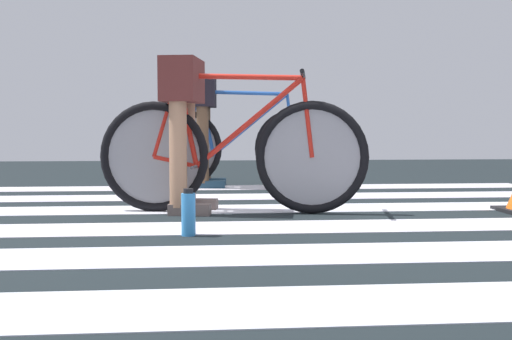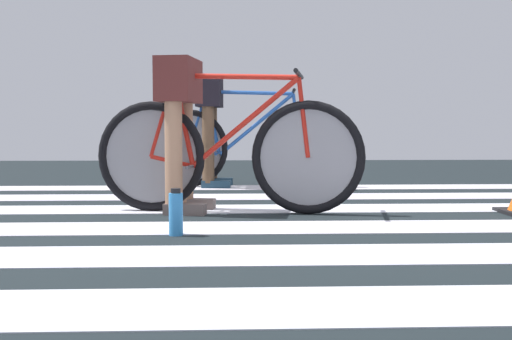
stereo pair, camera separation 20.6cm
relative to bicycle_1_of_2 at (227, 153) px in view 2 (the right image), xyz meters
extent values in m
cube|color=black|center=(0.09, -0.37, -0.40)|extent=(18.00, 14.00, 0.02)
cube|color=silver|center=(0.05, -2.14, -0.38)|extent=(5.20, 0.44, 0.00)
cube|color=silver|center=(0.23, -1.37, -0.38)|extent=(5.20, 0.44, 0.00)
cube|color=silver|center=(0.20, -0.63, -0.38)|extent=(5.20, 0.44, 0.00)
cube|color=silver|center=(0.01, 0.17, -0.38)|extent=(5.20, 0.44, 0.00)
cube|color=silver|center=(0.05, 0.91, -0.38)|extent=(5.20, 0.44, 0.00)
cube|color=silver|center=(0.21, 1.68, -0.38)|extent=(5.20, 0.44, 0.00)
torus|color=black|center=(-0.50, 0.09, -0.03)|extent=(0.71, 0.18, 0.72)
torus|color=black|center=(0.51, -0.09, -0.03)|extent=(0.71, 0.18, 0.72)
cylinder|color=gray|center=(-0.50, 0.09, -0.03)|extent=(0.60, 0.11, 0.61)
cylinder|color=gray|center=(0.51, -0.09, -0.03)|extent=(0.60, 0.11, 0.61)
cylinder|color=red|center=(0.05, -0.01, 0.48)|extent=(0.79, 0.18, 0.05)
cylinder|color=red|center=(0.11, -0.02, 0.19)|extent=(0.70, 0.16, 0.59)
cylinder|color=red|center=(-0.28, 0.05, 0.20)|extent=(0.16, 0.06, 0.59)
cylinder|color=red|center=(-0.36, 0.07, -0.06)|extent=(0.29, 0.08, 0.09)
cylinder|color=red|center=(-0.42, 0.08, 0.23)|extent=(0.19, 0.06, 0.53)
cylinder|color=red|center=(0.48, -0.09, 0.22)|extent=(0.09, 0.04, 0.50)
cube|color=black|center=(-0.34, 0.06, 0.52)|extent=(0.25, 0.13, 0.05)
cylinder|color=black|center=(0.45, -0.08, 0.49)|extent=(0.12, 0.52, 0.03)
cylinder|color=#4C4C51|center=(-0.22, 0.04, -0.09)|extent=(0.08, 0.34, 0.02)
cylinder|color=#A87A5B|center=(-0.29, 0.19, 0.11)|extent=(0.11, 0.11, 0.90)
cylinder|color=#A87A5B|center=(-0.34, -0.08, 0.11)|extent=(0.11, 0.11, 0.90)
cube|color=#572522|center=(-0.31, 0.06, 0.46)|extent=(0.29, 0.44, 0.28)
cube|color=#685753|center=(-0.22, 0.18, -0.35)|extent=(0.27, 0.14, 0.07)
cube|color=#685753|center=(-0.27, -0.09, -0.35)|extent=(0.27, 0.14, 0.07)
torus|color=black|center=(-0.36, 1.81, -0.03)|extent=(0.72, 0.11, 0.72)
torus|color=black|center=(0.65, 1.74, -0.03)|extent=(0.72, 0.11, 0.72)
cylinder|color=gray|center=(-0.36, 1.81, -0.03)|extent=(0.61, 0.05, 0.61)
cylinder|color=gray|center=(0.65, 1.74, -0.03)|extent=(0.61, 0.05, 0.61)
cylinder|color=#2557AF|center=(0.20, 1.77, 0.48)|extent=(0.80, 0.09, 0.05)
cylinder|color=#2557AF|center=(0.26, 1.77, 0.19)|extent=(0.70, 0.08, 0.59)
cylinder|color=#2557AF|center=(-0.14, 1.80, 0.20)|extent=(0.16, 0.04, 0.59)
cylinder|color=#2557AF|center=(-0.22, 1.80, -0.06)|extent=(0.29, 0.05, 0.09)
cylinder|color=#2557AF|center=(-0.28, 1.81, 0.23)|extent=(0.19, 0.04, 0.53)
cylinder|color=#2557AF|center=(0.62, 1.74, 0.22)|extent=(0.09, 0.04, 0.50)
cube|color=black|center=(-0.20, 1.80, 0.52)|extent=(0.25, 0.11, 0.05)
cylinder|color=black|center=(0.59, 1.74, 0.49)|extent=(0.06, 0.52, 0.03)
cylinder|color=#4C4C51|center=(-0.08, 1.79, -0.09)|extent=(0.04, 0.34, 0.02)
cylinder|color=brown|center=(-0.16, 1.94, 0.13)|extent=(0.11, 0.11, 0.93)
cylinder|color=brown|center=(-0.18, 1.66, 0.13)|extent=(0.11, 0.11, 0.93)
cube|color=black|center=(-0.17, 1.80, 0.49)|extent=(0.25, 0.42, 0.28)
cube|color=#1C374B|center=(-0.09, 1.93, -0.35)|extent=(0.27, 0.12, 0.07)
cube|color=#1C374B|center=(-0.11, 1.65, -0.35)|extent=(0.27, 0.12, 0.07)
cylinder|color=#358CD7|center=(-0.26, -0.85, -0.28)|extent=(0.07, 0.07, 0.21)
cylinder|color=black|center=(-0.26, -0.85, -0.16)|extent=(0.05, 0.05, 0.02)
camera|label=1|loc=(-0.18, -4.00, 0.15)|focal=43.92mm
camera|label=2|loc=(0.02, -4.00, 0.15)|focal=43.92mm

